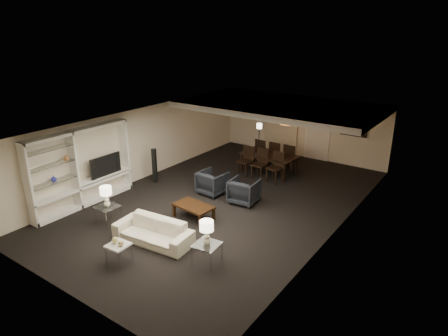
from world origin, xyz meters
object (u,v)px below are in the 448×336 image
dining_table (268,164)px  armchair_right (244,191)px  sofa (153,231)px  table_lamp_right (207,233)px  chair_fm (277,155)px  chair_nm (259,164)px  marble_table (119,253)px  coffee_table (194,212)px  floor_speaker (155,166)px  chair_nl (245,161)px  floor_lamp (259,142)px  table_lamp_left (106,197)px  television (103,165)px  pendant_light (287,121)px  vase_blue (54,179)px  chair_nr (275,167)px  chair_fl (263,152)px  vase_amber (66,157)px  side_table_left (108,215)px  armchair_left (213,182)px  side_table_right (207,254)px  chair_fr (291,158)px

dining_table → armchair_right: bearing=-72.5°
sofa → table_lamp_right: size_ratio=3.53×
chair_fm → chair_nm: bearing=91.7°
armchair_right → marble_table: size_ratio=1.79×
coffee_table → floor_speaker: (-2.81, 1.34, 0.40)m
chair_nl → floor_lamp: (-0.43, 1.69, 0.23)m
table_lamp_left → television: (-1.53, 1.17, 0.26)m
pendant_light → table_lamp_right: size_ratio=0.90×
pendant_light → vase_blue: (-3.61, -7.02, -0.77)m
television → chair_nr: size_ratio=1.05×
dining_table → floor_lamp: 1.52m
television → sofa: bearing=-109.9°
television → chair_fl: 6.07m
television → pendant_light: bearing=-33.8°
sofa → chair_nm: 5.35m
table_lamp_right → chair_nl: bearing=113.8°
vase_amber → chair_nl: (2.60, 5.37, -1.11)m
side_table_left → vase_blue: vase_blue is taller
armchair_right → chair_fm: size_ratio=0.80×
coffee_table → marble_table: (0.00, -2.70, 0.03)m
armchair_left → side_table_left: 3.48m
floor_speaker → table_lamp_right: bearing=-51.4°
sofa → marble_table: sofa is taller
armchair_right → table_lamp_right: bearing=102.6°
coffee_table → chair_nm: bearing=90.9°
pendant_light → table_lamp_right: 6.74m
side_table_right → television: bearing=166.6°
sofa → armchair_left: armchair_left is taller
side_table_left → chair_fm: size_ratio=0.53×
chair_nr → floor_lamp: size_ratio=0.70×
vase_blue → chair_fl: (2.60, 7.15, -0.62)m
chair_nl → table_lamp_left: bearing=-95.7°
vase_amber → chair_nl: vase_amber is taller
pendant_light → armchair_left: bearing=-106.5°
sofa → table_lamp_right: bearing=-6.0°
marble_table → floor_lamp: (-1.09, 8.13, 0.52)m
marble_table → chair_fr: size_ratio=0.44×
side_table_left → chair_nl: (1.04, 5.34, 0.26)m
vase_blue → chair_nr: size_ratio=0.16×
vase_blue → chair_nr: 7.00m
marble_table → television: television is taller
side_table_left → television: size_ratio=0.51×
sofa → side_table_right: bearing=-6.0°
chair_nl → armchair_left: bearing=-83.1°
armchair_left → dining_table: size_ratio=0.42×
pendant_light → chair_fl: size_ratio=0.50×
marble_table → floor_lamp: bearing=97.6°
armchair_left → vase_amber: bearing=54.9°
floor_speaker → floor_lamp: (1.72, 4.09, 0.15)m
dining_table → chair_nl: chair_nl is taller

